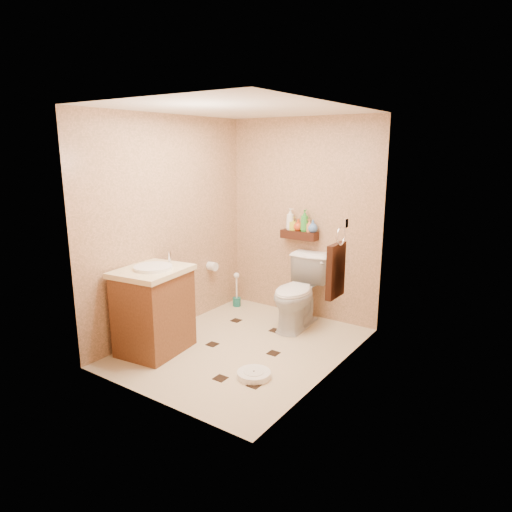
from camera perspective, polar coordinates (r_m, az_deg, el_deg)
The scene contains 20 objects.
ground at distance 4.90m, azimuth -1.68°, elevation -11.32°, with size 2.50×2.50×0.00m, color beige.
wall_back at distance 5.57m, azimuth 5.86°, elevation 4.59°, with size 2.00×0.04×2.40m, color tan.
wall_front at distance 3.62m, azimuth -13.55°, elevation -0.54°, with size 2.00×0.04×2.40m, color tan.
wall_left at distance 5.17m, azimuth -10.77°, elevation 3.74°, with size 0.04×2.50×2.40m, color tan.
wall_right at distance 4.03m, azimuth 9.77°, elevation 1.05°, with size 0.04×2.50×2.40m, color tan.
ceiling at distance 4.46m, azimuth -1.90°, elevation 17.92°, with size 2.00×2.50×0.02m, color silver.
wall_shelf at distance 5.53m, azimuth 5.42°, elevation 2.64°, with size 0.46×0.14×0.10m, color #38180F.
floor_accents at distance 4.84m, azimuth -1.31°, elevation -11.58°, with size 1.17×1.33×0.01m.
toilet at distance 5.30m, azimuth 5.32°, elevation -4.56°, with size 0.47×0.82×0.83m, color white.
vanity at distance 4.77m, azimuth -12.64°, elevation -6.48°, with size 0.68×0.79×1.01m.
bathroom_scale at distance 4.30m, azimuth -0.27°, elevation -14.59°, with size 0.40×0.40×0.06m.
toilet_brush at distance 6.04m, azimuth -2.43°, elevation -4.81°, with size 0.11×0.11×0.46m.
towel_ring at distance 4.35m, azimuth 9.99°, elevation -1.51°, with size 0.12×0.30×0.76m.
toilet_paper at distance 5.73m, azimuth -5.49°, elevation -1.29°, with size 0.12×0.11×0.12m.
bottle_a at distance 5.56m, azimuth 4.30°, elevation 4.63°, with size 0.10×0.10×0.26m, color white.
bottle_b at distance 5.55m, azimuth 4.60°, elevation 4.06°, with size 0.07×0.07×0.16m, color gold.
bottle_c at distance 5.52m, azimuth 5.30°, elevation 3.91°, with size 0.11×0.11×0.15m, color #CC4118.
bottle_d at distance 5.47m, azimuth 6.09°, elevation 4.42°, with size 0.10×0.10×0.26m, color green.
bottle_e at distance 5.45m, azimuth 6.68°, elevation 3.78°, with size 0.07×0.07×0.15m, color #FF9354.
bottle_f at distance 5.43m, azimuth 7.12°, elevation 3.72°, with size 0.12×0.12×0.15m, color #4D7AC2.
Camera 1 is at (2.63, -3.58, 2.05)m, focal length 32.00 mm.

